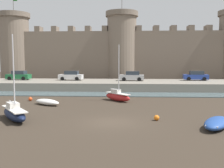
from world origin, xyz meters
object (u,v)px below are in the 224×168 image
Objects in this scene: rowboat_foreground_right at (47,102)px; sailboat_near_channel_right at (14,113)px; car_quay_centre_west at (132,76)px; car_quay_centre_east at (71,76)px; sailboat_foreground_centre at (117,96)px; mooring_buoy_near_shore at (30,99)px; mooring_buoy_off_centre at (157,118)px; rowboat_near_channel_left at (217,123)px; car_quay_east at (19,75)px; car_quay_west at (196,76)px.

sailboat_near_channel_right is at bearing -94.18° from rowboat_foreground_right.
sailboat_near_channel_right is 1.65× the size of car_quay_centre_west.
sailboat_foreground_centre is at bearing -58.42° from car_quay_centre_east.
mooring_buoy_off_centre is at bearing -33.63° from mooring_buoy_near_shore.
sailboat_foreground_centre is at bearing 23.58° from rowboat_foreground_right.
rowboat_near_channel_left is 0.97× the size of car_quay_east.
rowboat_foreground_right is 0.85× the size of car_quay_east.
mooring_buoy_near_shore is 0.11× the size of car_quay_east.
sailboat_foreground_centre reaches higher than car_quay_east.
car_quay_east reaches higher than rowboat_near_channel_left.
car_quay_centre_east is (-0.58, 24.35, 1.51)m from sailboat_near_channel_right.
car_quay_centre_east is 1.00× the size of car_quay_centre_west.
sailboat_foreground_centre is at bearing -98.25° from car_quay_centre_west.
mooring_buoy_off_centre is (11.55, 0.51, -0.36)m from sailboat_near_channel_right.
car_quay_centre_east is (-16.17, 25.98, 1.71)m from rowboat_near_channel_left.
mooring_buoy_near_shore is 0.11× the size of car_quay_west.
car_quay_centre_east is at bearing -1.06° from car_quay_east.
mooring_buoy_near_shore is 18.79m from car_quay_centre_west.
sailboat_foreground_centre is 1.59× the size of car_quay_centre_east.
sailboat_foreground_centre is 1.59× the size of car_quay_centre_west.
car_quay_west is at bearing 1.23° from car_quay_east.
mooring_buoy_off_centre is (11.03, -6.60, -0.11)m from rowboat_foreground_right.
car_quay_east is (-17.95, 14.15, 1.51)m from sailboat_foreground_centre.
car_quay_centre_east is at bearing 91.36° from sailboat_near_channel_right.
car_quay_east reaches higher than mooring_buoy_near_shore.
rowboat_near_channel_left is at bearing -57.74° from sailboat_foreground_centre.
car_quay_east is 19.92m from car_quay_centre_west.
rowboat_foreground_right is 0.87× the size of rowboat_near_channel_left.
car_quay_centre_east is (9.36, -0.17, 0.00)m from car_quay_east.
mooring_buoy_off_centre is 0.11× the size of car_quay_east.
car_quay_centre_west reaches higher than mooring_buoy_off_centre.
sailboat_near_channel_right is 1.95× the size of rowboat_foreground_right.
rowboat_near_channel_left is (7.57, -12.00, -0.20)m from sailboat_foreground_centre.
sailboat_foreground_centre is 16.48m from car_quay_centre_east.
mooring_buoy_off_centre is 26.47m from car_quay_west.
sailboat_foreground_centre is (8.01, 10.38, -0.00)m from sailboat_near_channel_right.
car_quay_east is (-10.46, 17.42, 1.76)m from rowboat_foreground_right.
sailboat_foreground_centre is 14.33× the size of mooring_buoy_near_shore.
mooring_buoy_near_shore is at bearing 103.49° from sailboat_near_channel_right.
mooring_buoy_off_centre is (-4.04, 2.13, -0.17)m from rowboat_near_channel_left.
car_quay_east is (-21.49, 24.02, 1.88)m from mooring_buoy_off_centre.
rowboat_foreground_right is (0.52, 7.11, -0.25)m from sailboat_near_channel_right.
sailboat_near_channel_right is 15.67m from rowboat_near_channel_left.
car_quay_centre_east is (-1.10, 17.25, 1.76)m from rowboat_foreground_right.
rowboat_near_channel_left is 36.58m from car_quay_east.
car_quay_west reaches higher than rowboat_near_channel_left.
mooring_buoy_off_centre is at bearing -63.04° from car_quay_centre_east.
mooring_buoy_off_centre is at bearing -30.87° from rowboat_foreground_right.
rowboat_near_channel_left is at bearing -27.87° from mooring_buoy_off_centre.
sailboat_near_channel_right is 1.65× the size of car_quay_west.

